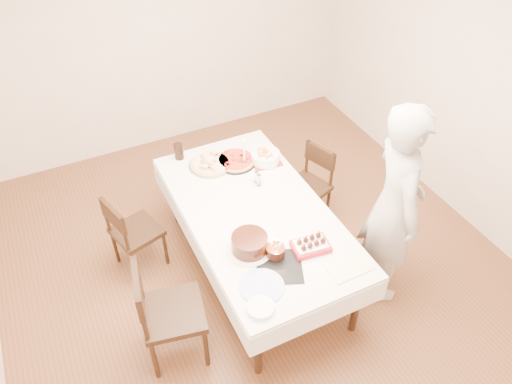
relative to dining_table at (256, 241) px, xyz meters
name	(u,v)px	position (x,y,z in m)	size (l,w,h in m)	color
floor	(261,274)	(0.01, -0.08, -0.38)	(5.00, 5.00, 0.00)	brown
wall_back	(160,34)	(0.01, 2.42, 0.98)	(4.50, 0.04, 2.70)	beige
wall_right	(484,93)	(2.26, -0.08, 0.98)	(0.04, 5.00, 2.70)	beige
dining_table	(256,241)	(0.00, 0.00, 0.00)	(1.14, 2.14, 0.75)	silver
chair_right_savory	(307,188)	(0.75, 0.40, 0.04)	(0.42, 0.42, 0.83)	#301E10
chair_left_savory	(137,231)	(-0.93, 0.55, 0.04)	(0.43, 0.43, 0.83)	#301E10
chair_left_dessert	(173,313)	(-0.93, -0.48, 0.11)	(0.50, 0.50, 0.98)	#301E10
person	(394,206)	(0.93, -0.61, 0.56)	(0.68, 0.45, 1.88)	#BDB7B2
pizza_white	(211,164)	(-0.11, 0.74, 0.40)	(0.41, 0.41, 0.04)	beige
pizza_pepperoni	(236,160)	(0.12, 0.69, 0.40)	(0.39, 0.39, 0.04)	red
red_placemat	(265,160)	(0.38, 0.59, 0.38)	(0.27, 0.27, 0.01)	#B21E1E
pasta_bowl	(265,157)	(0.38, 0.58, 0.43)	(0.27, 0.27, 0.09)	white
taper_candle	(244,152)	(0.18, 0.61, 0.52)	(0.06, 0.06, 0.30)	white
shaker_pair	(259,180)	(0.17, 0.29, 0.43)	(0.10, 0.10, 0.12)	white
cola_glass	(179,151)	(-0.33, 0.98, 0.46)	(0.09, 0.09, 0.16)	black
layer_cake	(250,244)	(-0.24, -0.37, 0.45)	(0.36, 0.36, 0.14)	#34160D
cake_board	(279,267)	(-0.11, -0.63, 0.38)	(0.34, 0.34, 0.01)	black
birthday_cake	(276,248)	(-0.09, -0.52, 0.46)	(0.14, 0.14, 0.15)	#33150D
strawberry_box	(311,246)	(0.19, -0.57, 0.41)	(0.29, 0.19, 0.07)	maroon
box_lid	(348,267)	(0.35, -0.85, 0.38)	(0.33, 0.22, 0.03)	beige
plate_stack	(261,308)	(-0.41, -0.91, 0.40)	(0.19, 0.19, 0.04)	white
china_plate	(262,286)	(-0.31, -0.74, 0.38)	(0.33, 0.33, 0.01)	white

